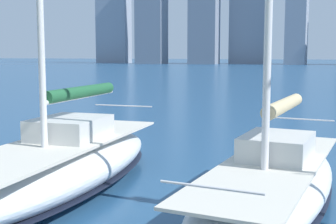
# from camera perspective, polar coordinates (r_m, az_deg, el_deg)

# --- Properties ---
(city_skyline) EXTENTS (168.15, 20.07, 47.98)m
(city_skyline) POSITION_cam_1_polar(r_m,az_deg,el_deg) (161.21, 17.96, 12.40)
(city_skyline) COLOR #8B96A5
(city_skyline) RESTS_ON ground
(sailboat_tan) EXTENTS (3.20, 8.87, 10.01)m
(sailboat_tan) POSITION_cam_1_polar(r_m,az_deg,el_deg) (10.85, 12.49, -8.37)
(sailboat_tan) COLOR silver
(sailboat_tan) RESTS_ON ground
(sailboat_forest) EXTENTS (3.12, 9.22, 12.22)m
(sailboat_forest) POSITION_cam_1_polar(r_m,az_deg,el_deg) (12.26, -12.93, -6.11)
(sailboat_forest) COLOR silver
(sailboat_forest) RESTS_ON ground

